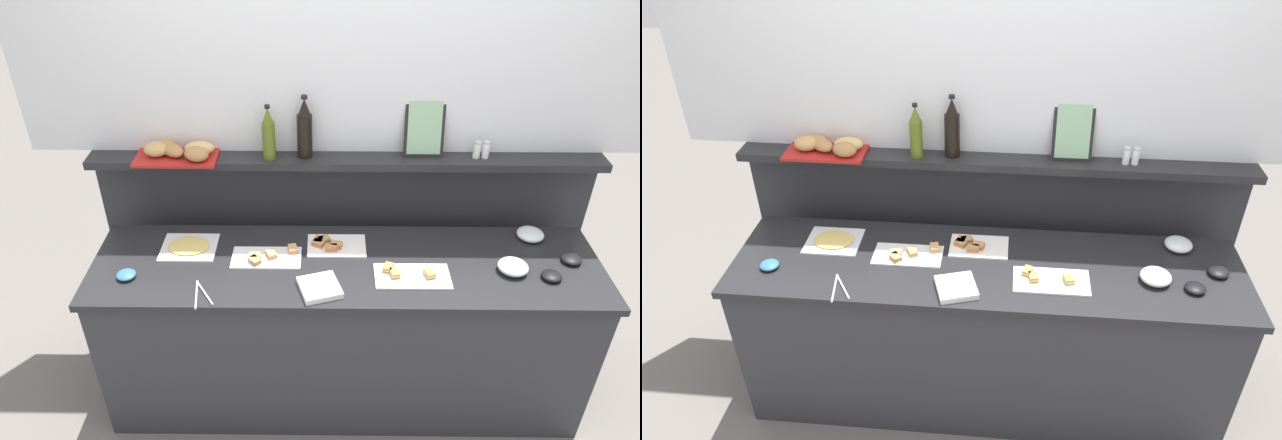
% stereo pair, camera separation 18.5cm
% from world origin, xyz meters
% --- Properties ---
extents(ground_plane, '(12.00, 12.00, 0.00)m').
position_xyz_m(ground_plane, '(0.00, 0.60, 0.00)').
color(ground_plane, slate).
extents(buffet_counter, '(2.39, 0.62, 0.89)m').
position_xyz_m(buffet_counter, '(0.00, 0.00, 0.44)').
color(buffet_counter, '#2D2D33').
rests_on(buffet_counter, ground_plane).
extents(back_ledge_unit, '(2.57, 0.22, 1.23)m').
position_xyz_m(back_ledge_unit, '(0.00, 0.49, 0.65)').
color(back_ledge_unit, '#2D2D33').
rests_on(back_ledge_unit, ground_plane).
extents(upper_wall_panel, '(3.17, 0.08, 1.37)m').
position_xyz_m(upper_wall_panel, '(0.00, 0.51, 1.92)').
color(upper_wall_panel, silver).
rests_on(upper_wall_panel, back_ledge_unit).
extents(sandwich_platter_side, '(0.33, 0.17, 0.04)m').
position_xyz_m(sandwich_platter_side, '(-0.38, 0.03, 0.90)').
color(sandwich_platter_side, white).
rests_on(sandwich_platter_side, buffet_counter).
extents(sandwich_platter_rear, '(0.34, 0.18, 0.04)m').
position_xyz_m(sandwich_platter_rear, '(0.29, -0.10, 0.90)').
color(sandwich_platter_rear, white).
rests_on(sandwich_platter_rear, buffet_counter).
extents(sandwich_platter_front, '(0.28, 0.18, 0.04)m').
position_xyz_m(sandwich_platter_front, '(-0.06, 0.13, 0.90)').
color(sandwich_platter_front, white).
rests_on(sandwich_platter_front, buffet_counter).
extents(cold_cuts_platter, '(0.27, 0.22, 0.02)m').
position_xyz_m(cold_cuts_platter, '(-0.76, 0.11, 0.90)').
color(cold_cuts_platter, silver).
rests_on(cold_cuts_platter, buffet_counter).
extents(glass_bowl_large, '(0.14, 0.14, 0.06)m').
position_xyz_m(glass_bowl_large, '(0.76, -0.05, 0.91)').
color(glass_bowl_large, silver).
rests_on(glass_bowl_large, buffet_counter).
extents(glass_bowl_medium, '(0.13, 0.13, 0.05)m').
position_xyz_m(glass_bowl_medium, '(0.91, 0.21, 0.91)').
color(glass_bowl_medium, silver).
rests_on(glass_bowl_medium, buffet_counter).
extents(condiment_bowl_dark, '(0.09, 0.09, 0.03)m').
position_xyz_m(condiment_bowl_dark, '(0.92, -0.10, 0.90)').
color(condiment_bowl_dark, black).
rests_on(condiment_bowl_dark, buffet_counter).
extents(condiment_bowl_teal, '(0.09, 0.09, 0.03)m').
position_xyz_m(condiment_bowl_teal, '(-1.00, -0.11, 0.90)').
color(condiment_bowl_teal, teal).
rests_on(condiment_bowl_teal, buffet_counter).
extents(condiment_bowl_red, '(0.10, 0.10, 0.03)m').
position_xyz_m(condiment_bowl_red, '(1.05, 0.02, 0.90)').
color(condiment_bowl_red, black).
rests_on(condiment_bowl_red, buffet_counter).
extents(serving_tongs, '(0.11, 0.19, 0.01)m').
position_xyz_m(serving_tongs, '(-0.65, -0.22, 0.89)').
color(serving_tongs, '#B7BABF').
rests_on(serving_tongs, buffet_counter).
extents(napkin_stack, '(0.21, 0.21, 0.03)m').
position_xyz_m(napkin_stack, '(-0.12, -0.19, 0.90)').
color(napkin_stack, white).
rests_on(napkin_stack, buffet_counter).
extents(wine_bottle_dark, '(0.08, 0.08, 0.32)m').
position_xyz_m(wine_bottle_dark, '(-0.20, 0.42, 1.37)').
color(wine_bottle_dark, black).
rests_on(wine_bottle_dark, back_ledge_unit).
extents(olive_oil_bottle, '(0.06, 0.06, 0.28)m').
position_xyz_m(olive_oil_bottle, '(-0.38, 0.40, 1.36)').
color(olive_oil_bottle, '#56661E').
rests_on(olive_oil_bottle, back_ledge_unit).
extents(salt_shaker, '(0.03, 0.03, 0.09)m').
position_xyz_m(salt_shaker, '(0.64, 0.41, 1.28)').
color(salt_shaker, white).
rests_on(salt_shaker, back_ledge_unit).
extents(pepper_shaker, '(0.03, 0.03, 0.09)m').
position_xyz_m(pepper_shaker, '(0.68, 0.41, 1.28)').
color(pepper_shaker, white).
rests_on(pepper_shaker, back_ledge_unit).
extents(bread_basket, '(0.40, 0.27, 0.08)m').
position_xyz_m(bread_basket, '(-0.83, 0.39, 1.27)').
color(bread_basket, '#B2231E').
rests_on(bread_basket, back_ledge_unit).
extents(framed_picture, '(0.19, 0.08, 0.29)m').
position_xyz_m(framed_picture, '(0.38, 0.45, 1.38)').
color(framed_picture, black).
rests_on(framed_picture, back_ledge_unit).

